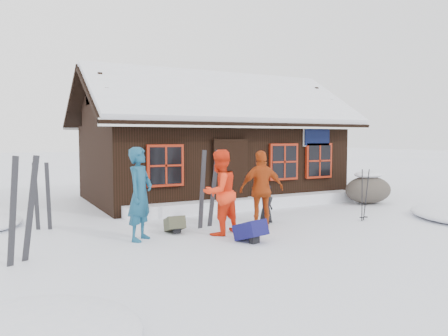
{
  "coord_description": "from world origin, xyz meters",
  "views": [
    {
      "loc": [
        -5.19,
        -8.7,
        2.11
      ],
      "look_at": [
        0.19,
        1.49,
        1.3
      ],
      "focal_mm": 35.0,
      "sensor_mm": 36.0,
      "label": 1
    }
  ],
  "objects_px": {
    "backpack_olive": "(175,227)",
    "backpack_blue": "(250,234)",
    "ski_pair_left": "(22,211)",
    "boulder": "(368,189)",
    "ski_poles": "(364,196)",
    "skier_orange_left": "(220,192)",
    "skier_teal": "(140,194)",
    "skier_crouched": "(266,204)",
    "skier_orange_right": "(262,189)"
  },
  "relations": [
    {
      "from": "ski_pair_left",
      "to": "skier_orange_left",
      "type": "bearing_deg",
      "value": -20.47
    },
    {
      "from": "skier_teal",
      "to": "skier_orange_right",
      "type": "height_order",
      "value": "skier_teal"
    },
    {
      "from": "backpack_olive",
      "to": "ski_pair_left",
      "type": "bearing_deg",
      "value": -157.43
    },
    {
      "from": "skier_teal",
      "to": "backpack_blue",
      "type": "bearing_deg",
      "value": -77.06
    },
    {
      "from": "backpack_olive",
      "to": "backpack_blue",
      "type": "bearing_deg",
      "value": -48.65
    },
    {
      "from": "skier_orange_left",
      "to": "skier_orange_right",
      "type": "xyz_separation_m",
      "value": [
        1.19,
        0.17,
        -0.02
      ]
    },
    {
      "from": "skier_crouched",
      "to": "ski_pair_left",
      "type": "bearing_deg",
      "value": 155.68
    },
    {
      "from": "skier_orange_right",
      "to": "backpack_olive",
      "type": "xyz_separation_m",
      "value": [
        -2.0,
        0.42,
        -0.77
      ]
    },
    {
      "from": "boulder",
      "to": "ski_pair_left",
      "type": "xyz_separation_m",
      "value": [
        -10.16,
        -2.09,
        0.41
      ]
    },
    {
      "from": "backpack_olive",
      "to": "skier_orange_left",
      "type": "bearing_deg",
      "value": -30.21
    },
    {
      "from": "skier_crouched",
      "to": "backpack_blue",
      "type": "relative_size",
      "value": 1.64
    },
    {
      "from": "boulder",
      "to": "skier_crouched",
      "type": "bearing_deg",
      "value": -166.09
    },
    {
      "from": "skier_crouched",
      "to": "ski_poles",
      "type": "distance_m",
      "value": 2.54
    },
    {
      "from": "skier_teal",
      "to": "ski_poles",
      "type": "bearing_deg",
      "value": -51.41
    },
    {
      "from": "skier_teal",
      "to": "backpack_blue",
      "type": "relative_size",
      "value": 3.26
    },
    {
      "from": "skier_orange_left",
      "to": "skier_teal",
      "type": "bearing_deg",
      "value": -27.83
    },
    {
      "from": "ski_pair_left",
      "to": "ski_poles",
      "type": "height_order",
      "value": "ski_pair_left"
    },
    {
      "from": "skier_teal",
      "to": "skier_crouched",
      "type": "distance_m",
      "value": 3.34
    },
    {
      "from": "skier_orange_right",
      "to": "backpack_olive",
      "type": "relative_size",
      "value": 3.6
    },
    {
      "from": "ski_pair_left",
      "to": "backpack_olive",
      "type": "height_order",
      "value": "ski_pair_left"
    },
    {
      "from": "boulder",
      "to": "ski_poles",
      "type": "bearing_deg",
      "value": -137.98
    },
    {
      "from": "ski_pair_left",
      "to": "boulder",
      "type": "bearing_deg",
      "value": -13.59
    },
    {
      "from": "backpack_blue",
      "to": "skier_orange_right",
      "type": "bearing_deg",
      "value": 36.32
    },
    {
      "from": "backpack_blue",
      "to": "ski_poles",
      "type": "bearing_deg",
      "value": -2.69
    },
    {
      "from": "boulder",
      "to": "ski_poles",
      "type": "distance_m",
      "value": 3.06
    },
    {
      "from": "skier_orange_left",
      "to": "skier_crouched",
      "type": "relative_size",
      "value": 1.92
    },
    {
      "from": "skier_teal",
      "to": "ski_poles",
      "type": "relative_size",
      "value": 1.42
    },
    {
      "from": "ski_pair_left",
      "to": "ski_poles",
      "type": "bearing_deg",
      "value": -24.89
    },
    {
      "from": "backpack_blue",
      "to": "skier_teal",
      "type": "bearing_deg",
      "value": 136.76
    },
    {
      "from": "skier_crouched",
      "to": "ski_poles",
      "type": "relative_size",
      "value": 0.71
    },
    {
      "from": "boulder",
      "to": "backpack_blue",
      "type": "distance_m",
      "value": 6.58
    },
    {
      "from": "skier_orange_left",
      "to": "boulder",
      "type": "distance_m",
      "value": 6.51
    },
    {
      "from": "skier_crouched",
      "to": "backpack_olive",
      "type": "bearing_deg",
      "value": 146.44
    },
    {
      "from": "skier_orange_right",
      "to": "ski_poles",
      "type": "bearing_deg",
      "value": -176.64
    },
    {
      "from": "skier_orange_right",
      "to": "skier_crouched",
      "type": "xyz_separation_m",
      "value": [
        0.42,
        0.44,
        -0.42
      ]
    },
    {
      "from": "skier_orange_right",
      "to": "backpack_blue",
      "type": "xyz_separation_m",
      "value": [
        -0.95,
        -1.07,
        -0.74
      ]
    },
    {
      "from": "skier_orange_right",
      "to": "boulder",
      "type": "distance_m",
      "value": 5.32
    },
    {
      "from": "skier_orange_right",
      "to": "backpack_olive",
      "type": "bearing_deg",
      "value": 0.74
    },
    {
      "from": "ski_pair_left",
      "to": "skier_orange_right",
      "type": "bearing_deg",
      "value": -19.62
    },
    {
      "from": "skier_orange_left",
      "to": "ski_pair_left",
      "type": "height_order",
      "value": "skier_orange_left"
    },
    {
      "from": "skier_crouched",
      "to": "skier_teal",
      "type": "bearing_deg",
      "value": 151.85
    },
    {
      "from": "skier_orange_left",
      "to": "ski_pair_left",
      "type": "distance_m",
      "value": 3.92
    },
    {
      "from": "backpack_blue",
      "to": "backpack_olive",
      "type": "distance_m",
      "value": 1.82
    },
    {
      "from": "ski_poles",
      "to": "backpack_blue",
      "type": "relative_size",
      "value": 2.3
    },
    {
      "from": "skier_orange_left",
      "to": "skier_crouched",
      "type": "bearing_deg",
      "value": -177.5
    },
    {
      "from": "skier_orange_left",
      "to": "boulder",
      "type": "height_order",
      "value": "skier_orange_left"
    },
    {
      "from": "skier_orange_left",
      "to": "ski_poles",
      "type": "bearing_deg",
      "value": 157.54
    },
    {
      "from": "skier_teal",
      "to": "backpack_olive",
      "type": "bearing_deg",
      "value": -25.74
    },
    {
      "from": "skier_crouched",
      "to": "backpack_blue",
      "type": "xyz_separation_m",
      "value": [
        -1.37,
        -1.5,
        -0.32
      ]
    },
    {
      "from": "skier_orange_right",
      "to": "ski_poles",
      "type": "height_order",
      "value": "skier_orange_right"
    }
  ]
}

